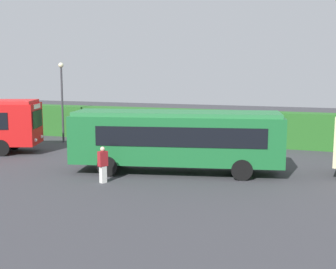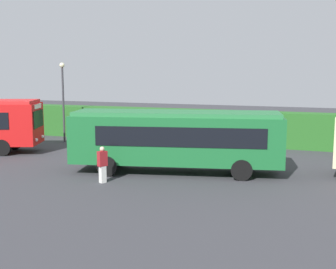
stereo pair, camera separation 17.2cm
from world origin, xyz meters
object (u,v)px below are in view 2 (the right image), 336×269
(lamppost, at_px, (63,93))
(person_center, at_px, (102,164))
(bus_green, at_px, (176,137))
(person_right, at_px, (187,145))

(lamppost, bearing_deg, person_center, -49.53)
(person_center, relative_size, lamppost, 0.30)
(bus_green, bearing_deg, lamppost, -43.31)
(lamppost, bearing_deg, person_right, -20.81)
(person_center, xyz_separation_m, lamppost, (-8.06, 9.45, 2.63))
(bus_green, distance_m, lamppost, 12.51)
(person_right, bearing_deg, person_center, -153.87)
(person_center, distance_m, lamppost, 12.70)
(bus_green, height_order, lamppost, lamppost)
(bus_green, bearing_deg, person_center, 37.95)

